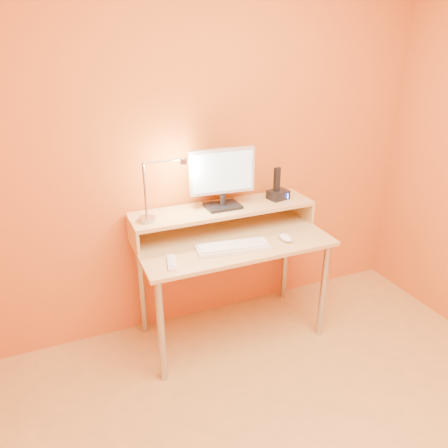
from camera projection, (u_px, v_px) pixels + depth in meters
name	position (u px, v px, depth m)	size (l,w,h in m)	color
wall_back	(213.00, 145.00, 2.74)	(3.00, 0.04, 2.50)	#CE5C22
desk_leg_fl	(161.00, 332.00, 2.43)	(0.04, 0.04, 0.69)	#A7A6AD
desk_leg_fr	(323.00, 291.00, 2.82)	(0.04, 0.04, 0.69)	#A7A6AD
desk_leg_bl	(142.00, 288.00, 2.86)	(0.04, 0.04, 0.69)	#A7A6AD
desk_leg_br	(285.00, 258.00, 3.24)	(0.04, 0.04, 0.69)	#A7A6AD
desk_lower	(232.00, 241.00, 2.69)	(1.20, 0.60, 0.03)	tan
shelf_riser_left	(133.00, 235.00, 2.58)	(0.02, 0.30, 0.14)	tan
shelf_riser_right	(301.00, 208.00, 3.00)	(0.02, 0.30, 0.14)	tan
desk_shelf	(223.00, 209.00, 2.76)	(1.20, 0.30, 0.03)	tan
monitor_foot	(223.00, 206.00, 2.75)	(0.22, 0.16, 0.02)	black
monitor_neck	(223.00, 200.00, 2.73)	(0.04, 0.04, 0.07)	black
monitor_panel	(222.00, 171.00, 2.66)	(0.42, 0.04, 0.29)	silver
monitor_back	(221.00, 170.00, 2.68)	(0.38, 0.01, 0.24)	black
monitor_screen	(223.00, 172.00, 2.65)	(0.38, 0.00, 0.25)	#B8E8FF
lamp_base	(147.00, 219.00, 2.54)	(0.10, 0.10, 0.03)	#A7A6AD
lamp_post	(145.00, 191.00, 2.47)	(0.01, 0.01, 0.33)	#A7A6AD
lamp_arm	(163.00, 161.00, 2.45)	(0.01, 0.01, 0.24)	#A7A6AD
lamp_head	(184.00, 161.00, 2.49)	(0.04, 0.04, 0.03)	#A7A6AD
lamp_bulb	(184.00, 164.00, 2.50)	(0.03, 0.03, 0.00)	#FFEAC6
phone_dock	(278.00, 195.00, 2.88)	(0.13, 0.10, 0.06)	black
phone_handset	(277.00, 179.00, 2.83)	(0.04, 0.03, 0.16)	black
phone_led	(288.00, 196.00, 2.85)	(0.01, 0.00, 0.04)	blue
keyboard	(233.00, 248.00, 2.56)	(0.44, 0.14, 0.02)	white
mouse	(286.00, 238.00, 2.66)	(0.06, 0.11, 0.04)	white
remote_control	(171.00, 263.00, 2.39)	(0.05, 0.17, 0.02)	white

